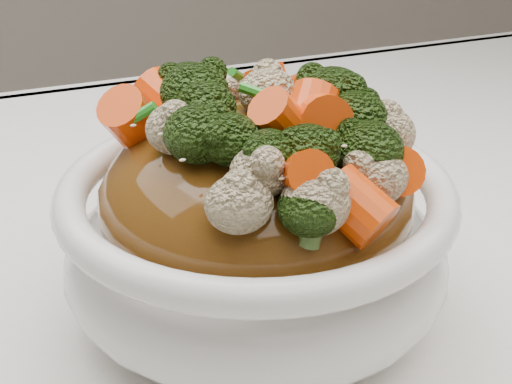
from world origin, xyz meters
name	(u,v)px	position (x,y,z in m)	size (l,w,h in m)	color
tablecloth	(322,293)	(0.00, 0.00, 0.73)	(1.20, 0.80, 0.04)	white
bowl	(256,243)	(-0.05, -0.02, 0.79)	(0.21, 0.21, 0.08)	white
sauce_base	(256,197)	(-0.05, -0.02, 0.82)	(0.16, 0.16, 0.09)	#5B340F
carrots	(256,88)	(-0.05, -0.02, 0.88)	(0.16, 0.16, 0.05)	#EF4507
broccoli	(256,90)	(-0.05, -0.02, 0.88)	(0.16, 0.16, 0.04)	black
cauliflower	(256,94)	(-0.05, -0.02, 0.88)	(0.16, 0.16, 0.03)	#C9B489
scallions	(256,86)	(-0.05, -0.02, 0.88)	(0.12, 0.12, 0.02)	#258A1F
sesame_seeds	(256,86)	(-0.05, -0.02, 0.88)	(0.15, 0.15, 0.01)	beige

